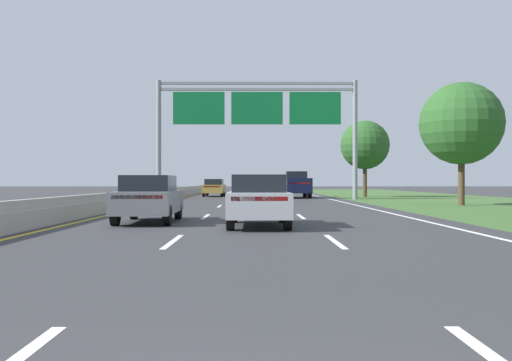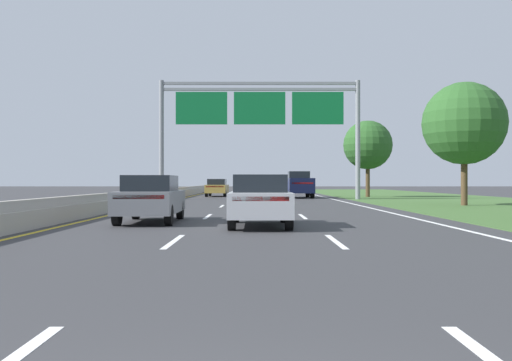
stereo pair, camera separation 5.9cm
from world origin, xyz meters
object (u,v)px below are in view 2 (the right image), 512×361
Objects in this scene: car_gold_left_lane_sedan at (215,187)px; car_grey_left_lane_sedan at (148,198)px; roadside_tree_far at (365,145)px; pickup_truck_navy at (297,185)px; car_silver_centre_lane_sedan at (258,199)px; roadside_tree_mid at (461,124)px; overhead_sign_gantry at (257,114)px.

car_gold_left_lane_sedan is 31.71m from car_grey_left_lane_sedan.
car_grey_left_lane_sedan is at bearing -114.02° from roadside_tree_far.
car_silver_centre_lane_sedan is (-3.50, -29.40, -0.26)m from pickup_truck_navy.
roadside_tree_mid reaches higher than car_grey_left_lane_sedan.
overhead_sign_gantry is 2.78× the size of pickup_truck_navy.
pickup_truck_navy is at bearing -163.15° from roadside_tree_far.
roadside_tree_mid is (15.19, -19.10, 3.79)m from car_gold_left_lane_sedan.
pickup_truck_navy is 0.78× the size of roadside_tree_mid.
car_silver_centre_lane_sedan is 4.00m from car_grey_left_lane_sedan.
car_silver_centre_lane_sedan is at bearing 172.69° from pickup_truck_navy.
roadside_tree_far reaches higher than car_silver_centre_lane_sedan.
car_grey_left_lane_sedan is 32.61m from roadside_tree_far.
pickup_truck_navy is 8.15m from car_gold_left_lane_sedan.
pickup_truck_navy is 1.22× the size of car_gold_left_lane_sedan.
overhead_sign_gantry is at bearing 144.22° from pickup_truck_navy.
pickup_truck_navy is 0.82× the size of roadside_tree_far.
roadside_tree_mid is at bearing -152.53° from pickup_truck_navy.
roadside_tree_mid reaches higher than car_silver_centre_lane_sedan.
overhead_sign_gantry is 23.98m from car_grey_left_lane_sedan.
car_grey_left_lane_sedan is at bearing -140.33° from roadside_tree_mid.
car_grey_left_lane_sedan is 0.67× the size of roadside_tree_far.
pickup_truck_navy reaches higher than car_silver_centre_lane_sedan.
roadside_tree_far is at bearing 96.78° from roadside_tree_mid.
roadside_tree_far is (9.54, 31.23, 3.68)m from car_silver_centre_lane_sedan.
roadside_tree_mid is (8.06, -15.15, 3.53)m from pickup_truck_navy.
overhead_sign_gantry is at bearing 137.62° from roadside_tree_mid.
overhead_sign_gantry is 2.27× the size of roadside_tree_far.
roadside_tree_mid is (11.41, -10.41, -1.77)m from overhead_sign_gantry.
car_grey_left_lane_sedan is 20.11m from roadside_tree_mid.
car_gold_left_lane_sedan is (-7.13, 3.94, -0.26)m from pickup_truck_navy.
overhead_sign_gantry is 11.62m from roadside_tree_far.
roadside_tree_far is (-2.02, 16.98, -0.11)m from roadside_tree_mid.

